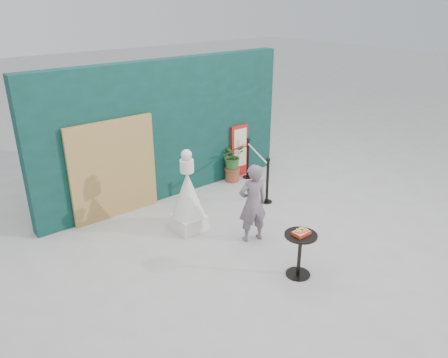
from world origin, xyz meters
TOP-DOWN VIEW (x-y plane):
  - ground at (0.00, 0.00)m, footprint 60.00×60.00m
  - back_wall at (0.00, 3.15)m, footprint 6.00×0.30m
  - bamboo_fence at (-1.40, 2.94)m, footprint 1.80×0.08m
  - woman at (0.08, 0.48)m, footprint 0.62×0.50m
  - menu_board at (1.90, 2.95)m, footprint 0.50×0.07m
  - statue at (-0.60, 1.54)m, footprint 0.63×0.63m
  - cafe_table at (-0.08, -0.82)m, footprint 0.52×0.52m
  - food_basket at (-0.08, -0.81)m, footprint 0.26×0.19m
  - planter at (1.56, 2.82)m, footprint 0.57×0.49m
  - stanchion_barrier at (1.69, 2.09)m, footprint 0.84×1.54m

SIDE VIEW (x-z plane):
  - ground at x=0.00m, z-range 0.00..0.00m
  - stanchion_barrier at x=1.69m, z-range -0.02..1.01m
  - cafe_table at x=-0.08m, z-range 0.12..0.87m
  - planter at x=1.56m, z-range 0.08..1.04m
  - menu_board at x=1.90m, z-range 0.00..1.30m
  - statue at x=-0.60m, z-range -0.15..1.48m
  - woman at x=0.08m, z-range 0.00..1.49m
  - food_basket at x=-0.08m, z-range 0.73..0.84m
  - bamboo_fence at x=-1.40m, z-range 0.00..2.00m
  - back_wall at x=0.00m, z-range 0.00..3.00m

